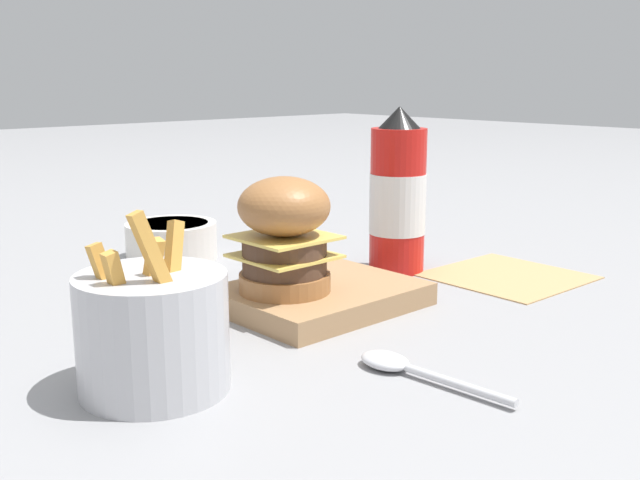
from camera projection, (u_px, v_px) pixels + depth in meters
ground_plane at (310, 317)px, 0.78m from camera, size 6.00×6.00×0.00m
serving_board at (320, 296)px, 0.81m from camera, size 0.20×0.16×0.02m
burger at (284, 234)px, 0.77m from camera, size 0.10×0.10×0.12m
ketchup_bottle at (398, 197)px, 0.94m from camera, size 0.07×0.07×0.21m
fries_basket at (153, 331)px, 0.59m from camera, size 0.12×0.12×0.15m
side_bowl at (171, 239)px, 1.02m from camera, size 0.12×0.12×0.05m
spoon at (399, 365)px, 0.63m from camera, size 0.04×0.15×0.01m
ketchup_puddle at (184, 290)px, 0.86m from camera, size 0.05×0.05×0.00m
parchment_square at (507, 276)px, 0.93m from camera, size 0.17×0.17×0.00m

